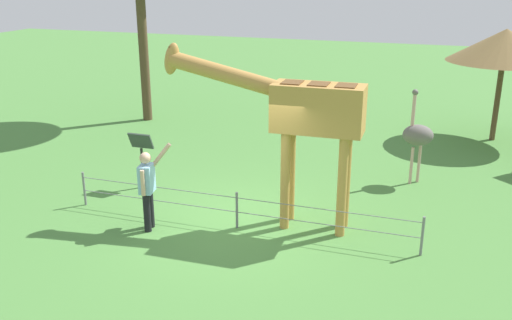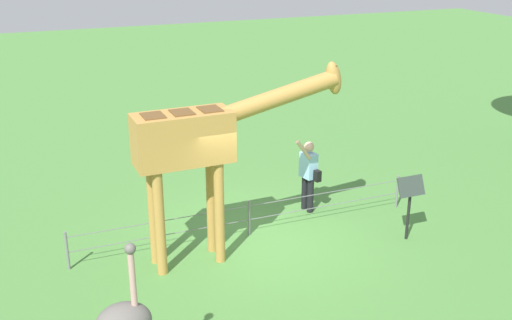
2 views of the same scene
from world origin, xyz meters
TOP-DOWN VIEW (x-y plane):
  - ground_plane at (0.00, 0.00)m, footprint 60.00×60.00m
  - giraffe at (-1.07, -0.38)m, footprint 3.99×0.74m
  - visitor at (1.60, 0.75)m, footprint 0.61×0.57m
  - ostrich at (-3.11, -3.51)m, footprint 0.70×0.56m
  - shade_hut_far at (-5.07, -7.93)m, footprint 3.17×3.17m
  - info_sign at (2.83, -1.17)m, footprint 0.56×0.21m
  - wire_fence at (0.00, 0.16)m, footprint 7.05×0.05m

SIDE VIEW (x-z plane):
  - ground_plane at x=0.00m, z-range 0.00..0.00m
  - wire_fence at x=0.00m, z-range 0.03..0.78m
  - visitor at x=1.60m, z-range 0.03..1.77m
  - info_sign at x=2.83m, z-range 0.29..1.61m
  - ostrich at x=-3.11m, z-range 0.05..2.30m
  - giraffe at x=-1.07m, z-range 0.52..4.05m
  - shade_hut_far at x=-5.07m, z-range 1.15..4.40m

